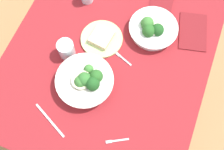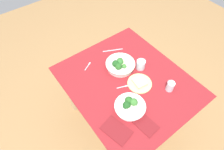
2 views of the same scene
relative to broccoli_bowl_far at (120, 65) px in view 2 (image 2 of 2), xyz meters
The scene contains 12 objects.
ground_plane 0.80m from the broccoli_bowl_far, 14.46° to the right, with size 6.00×6.00×0.00m, color #9E7547.
dining_table 0.24m from the broccoli_bowl_far, 14.46° to the right, with size 1.14×0.99×0.74m.
broccoli_bowl_far is the anchor object (origin of this frame).
broccoli_bowl_near 0.43m from the broccoli_bowl_far, 28.17° to the right, with size 0.25×0.25×0.10m.
bread_side_plate 0.25m from the broccoli_bowl_far, ahead, with size 0.21×0.21×0.04m.
water_glass_center 0.48m from the broccoli_bowl_far, 22.59° to the left, with size 0.06×0.06×0.09m, color silver.
water_glass_side 0.19m from the broccoli_bowl_far, 52.78° to the left, with size 0.08×0.08×0.09m, color silver.
fork_by_far_bowl 0.31m from the broccoli_bowl_far, 130.88° to the right, with size 0.06×0.10×0.00m.
fork_by_near_bowl 0.22m from the broccoli_bowl_far, 31.38° to the right, with size 0.05×0.10×0.00m.
table_knife_left 0.24m from the broccoli_bowl_far, 159.03° to the left, with size 0.20×0.01×0.00m, color #B7B7BC.
napkin_folded_upper 0.60m from the broccoli_bowl_far, 19.28° to the right, with size 0.18×0.12×0.01m, color maroon.
napkin_folded_lower 0.61m from the broccoli_bowl_far, 40.95° to the right, with size 0.22×0.14×0.01m, color maroon.
Camera 2 is at (0.72, -0.72, 2.12)m, focal length 30.78 mm.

